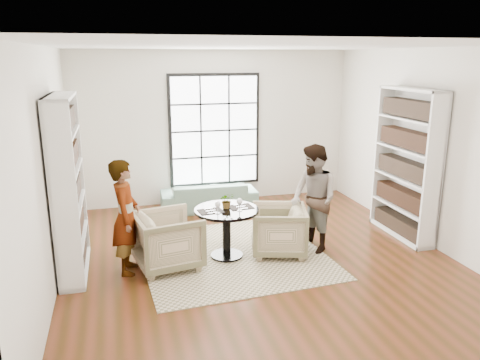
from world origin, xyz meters
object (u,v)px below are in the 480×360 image
object	(u,v)px
pedestal_table	(227,222)
wine_glass_left	(218,205)
armchair_left	(168,240)
wine_glass_right	(240,202)
armchair_right	(278,230)
sofa	(209,196)
flower_centerpiece	(227,200)
person_left	(126,217)
person_right	(314,199)

from	to	relation	value
pedestal_table	wine_glass_left	size ratio (longest dim) A/B	5.15
armchair_left	wine_glass_right	size ratio (longest dim) A/B	4.65
armchair_right	wine_glass_right	world-z (taller)	wine_glass_right
pedestal_table	sofa	size ratio (longest dim) A/B	0.51
wine_glass_left	pedestal_table	bearing A→B (deg)	44.90
pedestal_table	flower_centerpiece	size ratio (longest dim) A/B	4.04
wine_glass_left	flower_centerpiece	size ratio (longest dim) A/B	0.78
sofa	armchair_right	size ratio (longest dim) A/B	2.26
person_left	wine_glass_left	distance (m)	1.25
sofa	wine_glass_left	xyz separation A→B (m)	(-0.36, -2.43, 0.61)
wine_glass_right	flower_centerpiece	world-z (taller)	flower_centerpiece
sofa	person_left	size ratio (longest dim) A/B	1.15
person_left	person_right	distance (m)	2.74
wine_glass_left	person_right	bearing A→B (deg)	3.58
pedestal_table	armchair_right	size ratio (longest dim) A/B	1.16
person_left	sofa	bearing A→B (deg)	-25.58
pedestal_table	armchair_left	bearing A→B (deg)	-172.76
armchair_left	flower_centerpiece	bearing A→B (deg)	-90.50
armchair_left	pedestal_table	bearing A→B (deg)	-92.98
sofa	wine_glass_left	size ratio (longest dim) A/B	10.07
sofa	flower_centerpiece	bearing A→B (deg)	87.68
sofa	person_left	distance (m)	2.92
armchair_right	wine_glass_right	size ratio (longest dim) A/B	4.30
armchair_right	person_right	distance (m)	0.71
person_left	wine_glass_left	bearing A→B (deg)	-84.01
wine_glass_left	wine_glass_right	size ratio (longest dim) A/B	0.97
sofa	flower_centerpiece	size ratio (longest dim) A/B	7.90
flower_centerpiece	armchair_right	bearing A→B (deg)	-8.28
armchair_left	armchair_right	bearing A→B (deg)	-98.82
sofa	wine_glass_left	distance (m)	2.53
pedestal_table	person_right	xyz separation A→B (m)	(1.33, -0.07, 0.27)
sofa	person_right	xyz separation A→B (m)	(1.13, -2.34, 0.55)
person_left	flower_centerpiece	bearing A→B (deg)	-75.56
armchair_right	sofa	bearing A→B (deg)	-149.73
pedestal_table	wine_glass_right	size ratio (longest dim) A/B	4.98
person_left	wine_glass_right	size ratio (longest dim) A/B	8.42
pedestal_table	flower_centerpiece	world-z (taller)	flower_centerpiece
person_right	person_left	bearing A→B (deg)	-99.11
person_right	flower_centerpiece	bearing A→B (deg)	-104.77
pedestal_table	wine_glass_right	bearing A→B (deg)	-39.83
pedestal_table	person_right	size ratio (longest dim) A/B	0.57
person_right	flower_centerpiece	world-z (taller)	person_right
pedestal_table	wine_glass_left	xyz separation A→B (m)	(-0.16, -0.16, 0.33)
person_left	armchair_left	bearing A→B (deg)	-81.58
pedestal_table	armchair_left	xyz separation A→B (m)	(-0.86, -0.11, -0.14)
armchair_left	flower_centerpiece	size ratio (longest dim) A/B	3.77
armchair_right	person_left	xyz separation A→B (m)	(-2.19, -0.04, 0.42)
sofa	flower_centerpiece	distance (m)	2.32
pedestal_table	wine_glass_right	distance (m)	0.40
pedestal_table	wine_glass_left	bearing A→B (deg)	-135.10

